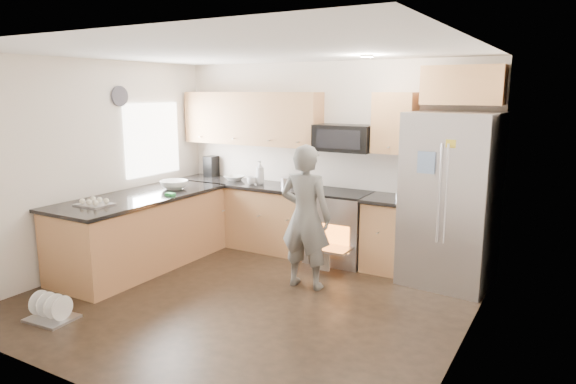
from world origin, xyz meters
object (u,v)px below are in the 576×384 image
Objects in this scene: stove_range at (340,211)px; person at (306,217)px; dish_rack at (51,313)px; refrigerator at (450,200)px.

person is (0.04, -1.03, 0.15)m from stove_range.
dish_rack is (-1.70, -3.06, -0.60)m from stove_range.
refrigerator is (1.42, -0.11, 0.32)m from stove_range.
dish_rack is at bearing 45.70° from person.
dish_rack is (-3.12, -2.95, -0.92)m from refrigerator.
stove_range reaches higher than person.
person is at bearing -87.64° from stove_range.
stove_range is 1.46m from refrigerator.
stove_range reaches higher than dish_rack.
refrigerator reaches higher than dish_rack.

